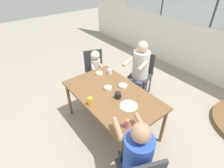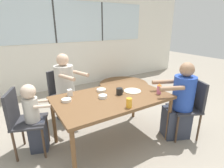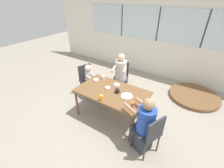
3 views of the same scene
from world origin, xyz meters
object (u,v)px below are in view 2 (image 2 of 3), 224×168
Objects in this scene: milk_carton_small at (70,93)px; bowl_cereal at (101,90)px; chair_for_woman_green_shirt at (61,90)px; bowl_fruit at (103,96)px; chair_for_toddler at (21,117)px; person_man_blue_shirt at (180,105)px; bowl_white_shallow at (66,100)px; sippy_cup at (159,89)px; person_woman_green_shirt at (67,91)px; folded_table_stack at (124,85)px; coffee_mug at (120,91)px; chair_for_man_blue_shirt at (190,103)px; juice_glass at (129,103)px; person_toddler at (35,120)px.

milk_carton_small reaches higher than bowl_cereal.
chair_for_woman_green_shirt is 7.75× the size of bowl_fruit.
chair_for_toddler reaches higher than bowl_fruit.
person_man_blue_shirt reaches higher than bowl_white_shallow.
sippy_cup reaches higher than bowl_white_shallow.
bowl_fruit reaches higher than bowl_cereal.
person_man_blue_shirt reaches higher than bowl_cereal.
chair_for_woman_green_shirt is 0.82m from milk_carton_small.
person_woman_green_shirt is 2.16m from folded_table_stack.
coffee_mug reaches higher than milk_carton_small.
chair_for_toddler is 3.08m from folded_table_stack.
chair_for_toddler is (-2.19, 0.88, 0.00)m from chair_for_man_blue_shirt.
chair_for_man_blue_shirt is 7.59× the size of juice_glass.
person_toddler is 0.56m from milk_carton_small.
coffee_mug is 0.29m from bowl_cereal.
person_man_blue_shirt reaches higher than sippy_cup.
sippy_cup is at bearing 10.95° from juice_glass.
juice_glass is at bearing 84.45° from person_woman_green_shirt.
person_woman_green_shirt is 0.89× the size of folded_table_stack.
milk_carton_small is (-0.14, -0.63, 0.22)m from person_woman_green_shirt.
coffee_mug is at bearing 86.30° from person_man_blue_shirt.
chair_for_toddler is 0.61m from bowl_white_shallow.
chair_for_woman_green_shirt is 0.17m from person_woman_green_shirt.
folded_table_stack is (0.62, 2.29, -0.48)m from person_man_blue_shirt.
sippy_cup is at bearing 108.42° from person_woman_green_shirt.
person_toddler is (0.14, -0.05, -0.06)m from chair_for_toddler.
folded_table_stack is at bearing 53.02° from coffee_mug.
chair_for_toddler is 0.16m from person_toddler.
bowl_white_shallow is at bearing 161.98° from bowl_fruit.
milk_carton_small is (-1.09, 0.59, -0.03)m from sippy_cup.
sippy_cup is 1.27m from bowl_white_shallow.
sippy_cup is at bearing 89.71° from person_man_blue_shirt.
coffee_mug is 0.41m from juice_glass.
chair_for_woman_green_shirt is 1.14m from bowl_fruit.
bowl_cereal is 1.19× the size of bowl_fruit.
person_toddler is 0.94m from bowl_fruit.
juice_glass is (0.34, -1.34, 0.23)m from person_woman_green_shirt.
chair_for_toddler is 2.19m from person_man_blue_shirt.
chair_for_man_blue_shirt is at bearing 88.39° from chair_for_toddler.
folded_table_stack is (1.67, 1.87, -0.69)m from bowl_fruit.
coffee_mug reaches higher than bowl_white_shallow.
bowl_cereal is (-0.65, 0.51, -0.06)m from sippy_cup.
chair_for_woman_green_shirt is 5.69× the size of sippy_cup.
chair_for_woman_green_shirt is at bearing 79.03° from bowl_white_shallow.
person_man_blue_shirt is 2.04m from person_toddler.
person_man_blue_shirt reaches higher than chair_for_woman_green_shirt.
chair_for_man_blue_shirt is 1.00× the size of chair_for_toddler.
bowl_cereal is 0.25m from bowl_fruit.
bowl_white_shallow is (-1.66, 0.64, 0.20)m from chair_for_man_blue_shirt.
coffee_mug is (1.09, -0.35, 0.29)m from person_toddler.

